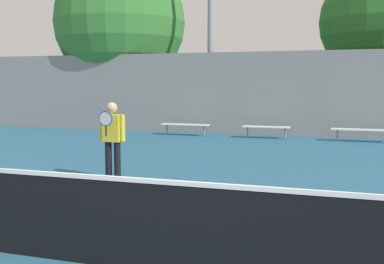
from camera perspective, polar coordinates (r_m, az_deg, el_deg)
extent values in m
cube|color=black|center=(4.89, -3.17, -12.32)|extent=(10.85, 0.03, 0.99)
cube|color=white|center=(4.75, -3.20, -6.38)|extent=(10.85, 0.04, 0.05)
cylinder|color=black|center=(9.62, -10.55, -3.62)|extent=(0.14, 0.14, 0.83)
cylinder|color=black|center=(9.53, -9.46, -3.70)|extent=(0.14, 0.14, 0.83)
cube|color=yellow|center=(9.48, -10.08, 0.49)|extent=(0.37, 0.20, 0.57)
cylinder|color=yellow|center=(9.59, -11.34, 0.58)|extent=(0.10, 0.10, 0.55)
cylinder|color=yellow|center=(9.37, -8.80, 0.51)|extent=(0.10, 0.10, 0.55)
sphere|color=#DBAD89|center=(9.45, -10.13, 3.06)|extent=(0.22, 0.22, 0.22)
cylinder|color=black|center=(9.24, -10.87, 0.13)|extent=(0.03, 0.03, 0.22)
torus|color=#28519E|center=(9.21, -10.91, 1.70)|extent=(0.31, 0.03, 0.31)
cylinder|color=silver|center=(9.21, -10.91, 1.70)|extent=(0.27, 0.01, 0.27)
cube|color=white|center=(16.78, 9.38, 0.64)|extent=(1.73, 0.40, 0.04)
cylinder|color=gray|center=(16.91, 7.05, -0.04)|extent=(0.06, 0.06, 0.40)
cylinder|color=gray|center=(16.72, 11.72, -0.19)|extent=(0.06, 0.06, 0.40)
cube|color=white|center=(17.49, -0.87, 0.95)|extent=(1.91, 0.40, 0.04)
cylinder|color=gray|center=(17.76, -3.20, 0.31)|extent=(0.06, 0.06, 0.40)
cylinder|color=gray|center=(17.29, 1.54, 0.15)|extent=(0.06, 0.06, 0.40)
cube|color=white|center=(16.65, 21.01, 0.26)|extent=(2.19, 0.40, 0.04)
cylinder|color=gray|center=(16.64, 17.97, -0.40)|extent=(0.06, 0.06, 0.40)
cube|color=gray|center=(17.56, 12.10, 4.75)|extent=(27.49, 0.06, 3.24)
cylinder|color=brown|center=(22.06, -8.95, 4.03)|extent=(0.54, 0.54, 2.42)
sphere|color=#387A33|center=(22.23, -9.11, 13.56)|extent=(6.18, 6.18, 6.18)
cylinder|color=brown|center=(21.63, 22.22, 4.01)|extent=(0.45, 0.45, 2.73)
sphere|color=#2D6B28|center=(21.78, 22.60, 12.92)|extent=(5.03, 5.03, 5.03)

